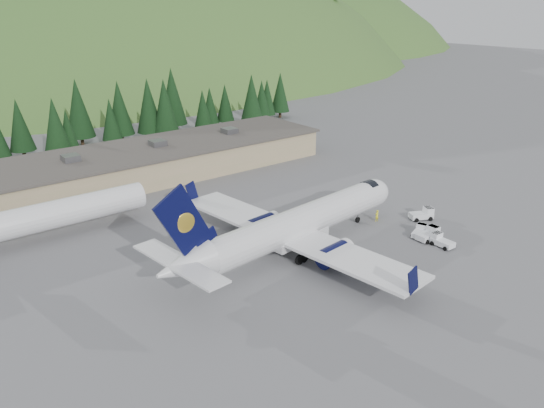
{
  "coord_description": "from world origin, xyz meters",
  "views": [
    {
      "loc": [
        -39.82,
        -44.41,
        28.88
      ],
      "look_at": [
        0.0,
        6.0,
        4.0
      ],
      "focal_mm": 35.0,
      "sensor_mm": 36.0,
      "label": 1
    }
  ],
  "objects": [
    {
      "name": "baggage_tug_d",
      "position": [
        14.43,
        -6.9,
        0.65
      ],
      "size": [
        3.02,
        2.33,
        1.45
      ],
      "rotation": [
        0.0,
        0.0,
        0.34
      ],
      "color": "white",
      "rests_on": "ground"
    },
    {
      "name": "baggage_tug_a",
      "position": [
        14.46,
        -8.29,
        0.75
      ],
      "size": [
        3.18,
        2.0,
        1.67
      ],
      "rotation": [
        0.0,
        0.0,
        -0.04
      ],
      "color": "white",
      "rests_on": "ground"
    },
    {
      "name": "ramp_worker",
      "position": [
        13.73,
        -0.13,
        0.82
      ],
      "size": [
        0.63,
        0.43,
        1.65
      ],
      "primitive_type": "imported",
      "rotation": [
        0.0,
        0.0,
        3.08
      ],
      "color": "yellow",
      "rests_on": "ground"
    },
    {
      "name": "tree_line",
      "position": [
        -9.8,
        61.03,
        7.24
      ],
      "size": [
        112.55,
        19.43,
        13.74
      ],
      "color": "black",
      "rests_on": "ground"
    },
    {
      "name": "ground",
      "position": [
        0.0,
        0.0,
        0.0
      ],
      "size": [
        600.0,
        600.0,
        0.0
      ],
      "primitive_type": "plane",
      "color": "#57575B"
    },
    {
      "name": "terminal_building",
      "position": [
        -5.01,
        38.0,
        2.62
      ],
      "size": [
        71.0,
        17.0,
        6.1
      ],
      "color": "tan",
      "rests_on": "ground"
    },
    {
      "name": "baggage_tug_c",
      "position": [
        14.02,
        -10.36,
        0.69
      ],
      "size": [
        1.8,
        2.91,
        1.54
      ],
      "rotation": [
        0.0,
        0.0,
        1.55
      ],
      "color": "white",
      "rests_on": "ground"
    },
    {
      "name": "baggage_tug_b",
      "position": [
        19.42,
        -3.63,
        0.76
      ],
      "size": [
        3.54,
        2.91,
        1.69
      ],
      "rotation": [
        0.0,
        0.0,
        -0.45
      ],
      "color": "white",
      "rests_on": "ground"
    },
    {
      "name": "second_airliner",
      "position": [
        -24.92,
        22.0,
        3.32
      ],
      "size": [
        27.5,
        11.0,
        10.05
      ],
      "color": "white",
      "rests_on": "ground"
    },
    {
      "name": "hills",
      "position": [
        53.34,
        207.38,
        -82.8
      ],
      "size": [
        614.0,
        330.0,
        300.0
      ],
      "color": "#285720",
      "rests_on": "ground"
    },
    {
      "name": "airliner",
      "position": [
        -1.1,
        -0.12,
        3.35
      ],
      "size": [
        37.96,
        35.69,
        12.59
      ],
      "rotation": [
        0.0,
        0.0,
        0.11
      ],
      "color": "white",
      "rests_on": "ground"
    }
  ]
}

